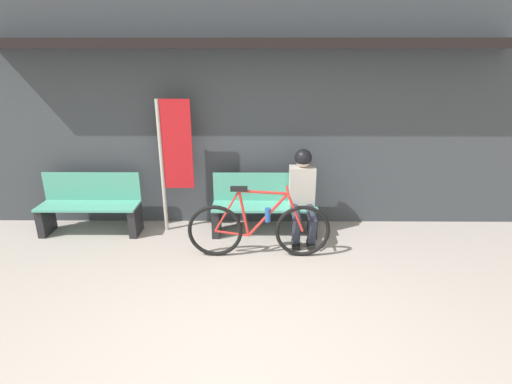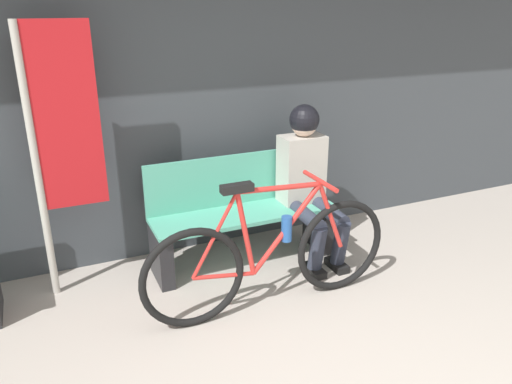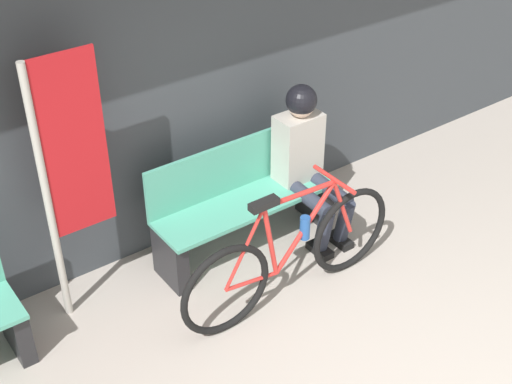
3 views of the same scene
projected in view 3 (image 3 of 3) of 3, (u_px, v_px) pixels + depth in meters
name	position (u px, v px, depth m)	size (l,w,h in m)	color
storefront_wall	(179.00, 25.00, 4.73)	(12.00, 0.56, 3.20)	#3D4247
park_bench_near	(243.00, 204.00, 5.27)	(1.42, 0.42, 0.83)	#51A88E
bicycle	(292.00, 255.00, 4.78)	(1.74, 0.40, 0.91)	black
person_seated	(306.00, 153.00, 5.27)	(0.34, 0.65, 1.20)	#2D3342
banner_pole	(66.00, 164.00, 4.30)	(0.45, 0.05, 1.83)	#B7B2A8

